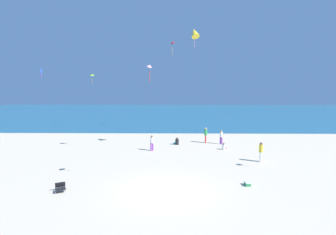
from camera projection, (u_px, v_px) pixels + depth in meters
ground_plane at (168, 150)px, 25.26m from camera, size 120.00×120.00×0.00m
ocean_water at (171, 113)px, 64.59m from camera, size 120.00×60.00×0.05m
beach_chair_far_right at (60, 187)px, 15.20m from camera, size 0.79×0.81×0.54m
cooler_box at (248, 184)px, 16.16m from camera, size 0.33×0.49×0.23m
person_0 at (206, 134)px, 28.74m from camera, size 0.41×0.41×1.74m
person_1 at (221, 136)px, 28.09m from camera, size 0.44×0.44×1.58m
person_2 at (177, 142)px, 27.91m from camera, size 0.69×0.72×0.83m
person_3 at (261, 151)px, 21.28m from camera, size 0.46×0.46×1.67m
person_4 at (224, 147)px, 25.64m from camera, size 0.62×0.58×0.70m
person_5 at (152, 142)px, 25.12m from camera, size 0.37×0.37×1.53m
kite_yellow at (195, 33)px, 24.14m from camera, size 1.15×1.34×1.97m
kite_red at (172, 43)px, 36.51m from camera, size 0.95×1.04×1.99m
kite_blue at (41, 71)px, 25.26m from camera, size 0.12×0.56×1.05m
kite_lime at (92, 75)px, 36.87m from camera, size 0.71×0.62×1.37m
kite_pink at (150, 66)px, 15.05m from camera, size 0.46×0.51×1.04m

